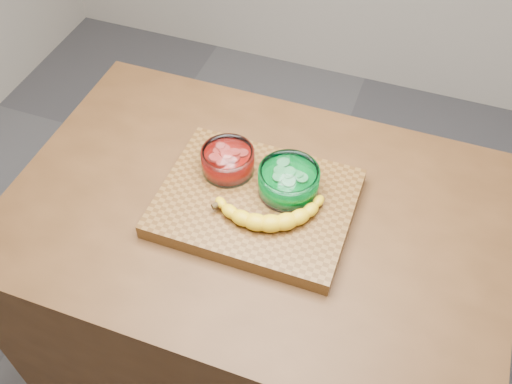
% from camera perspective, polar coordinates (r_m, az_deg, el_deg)
% --- Properties ---
extents(ground, '(3.50, 3.50, 0.00)m').
position_cam_1_polar(ground, '(2.14, 0.00, -16.97)').
color(ground, '#535357').
rests_on(ground, ground).
extents(counter, '(1.20, 0.80, 0.90)m').
position_cam_1_polar(counter, '(1.74, 0.00, -11.01)').
color(counter, '#4F3017').
rests_on(counter, ground).
extents(cutting_board, '(0.45, 0.35, 0.04)m').
position_cam_1_polar(cutting_board, '(1.35, 0.00, -1.11)').
color(cutting_board, brown).
rests_on(cutting_board, counter).
extents(bowl_red, '(0.13, 0.13, 0.06)m').
position_cam_1_polar(bowl_red, '(1.37, -2.83, 3.15)').
color(bowl_red, white).
rests_on(bowl_red, cutting_board).
extents(bowl_green, '(0.14, 0.14, 0.07)m').
position_cam_1_polar(bowl_green, '(1.33, 3.28, 1.10)').
color(bowl_green, white).
rests_on(bowl_green, cutting_board).
extents(banana, '(0.27, 0.17, 0.04)m').
position_cam_1_polar(banana, '(1.29, 1.21, -1.41)').
color(banana, gold).
rests_on(banana, cutting_board).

